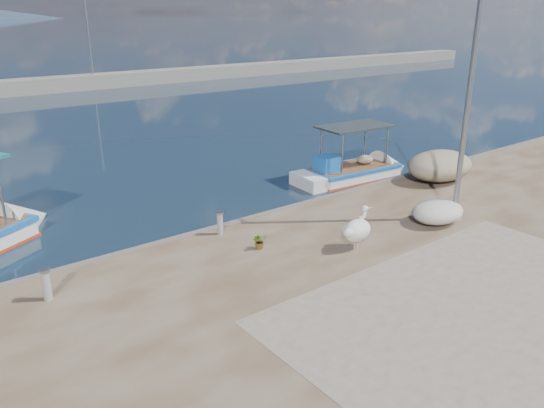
% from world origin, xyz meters
% --- Properties ---
extents(ground, '(1400.00, 1400.00, 0.00)m').
position_xyz_m(ground, '(0.00, 0.00, 0.00)').
color(ground, '#162635').
rests_on(ground, ground).
extents(quay_patch, '(9.00, 7.00, 0.01)m').
position_xyz_m(quay_patch, '(1.00, -3.00, 0.50)').
color(quay_patch, gray).
rests_on(quay_patch, quay).
extents(boat_right, '(5.38, 2.15, 2.53)m').
position_xyz_m(boat_right, '(6.58, 7.08, 0.20)').
color(boat_right, white).
rests_on(boat_right, ground).
extents(pelican, '(1.17, 0.64, 1.12)m').
position_xyz_m(pelican, '(1.02, 1.49, 1.03)').
color(pelican, tan).
rests_on(pelican, quay).
extents(lamp_post, '(0.44, 0.96, 7.00)m').
position_xyz_m(lamp_post, '(4.90, 1.23, 3.80)').
color(lamp_post, gray).
rests_on(lamp_post, quay).
extents(bollard_near, '(0.22, 0.22, 0.67)m').
position_xyz_m(bollard_near, '(-1.31, 4.47, 0.86)').
color(bollard_near, gray).
rests_on(bollard_near, quay).
extents(bollard_far, '(0.24, 0.24, 0.73)m').
position_xyz_m(bollard_far, '(-6.18, 3.70, 0.90)').
color(bollard_far, gray).
rests_on(bollard_far, quay).
extents(potted_plant, '(0.47, 0.43, 0.43)m').
position_xyz_m(potted_plant, '(-0.99, 3.03, 0.71)').
color(potted_plant, '#33722D').
rests_on(potted_plant, quay).
extents(net_pile_d, '(1.72, 1.29, 0.65)m').
position_xyz_m(net_pile_d, '(4.26, 1.35, 0.82)').
color(net_pile_d, beige).
rests_on(net_pile_d, quay).
extents(net_pile_c, '(2.75, 1.97, 1.08)m').
position_xyz_m(net_pile_c, '(7.86, 3.89, 1.04)').
color(net_pile_c, tan).
rests_on(net_pile_c, quay).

